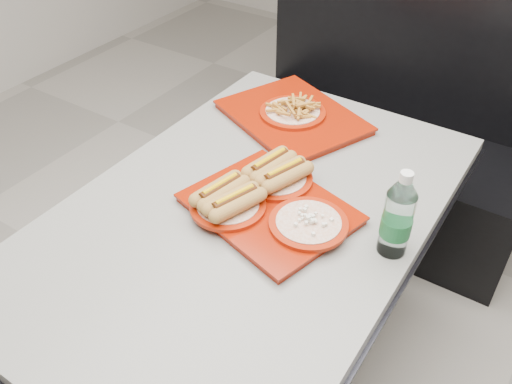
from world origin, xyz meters
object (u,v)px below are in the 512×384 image
Objects in this scene: tray_far at (293,114)px; water_bottle at (397,218)px; diner_table at (249,250)px; tray_near at (266,199)px; booth_bench at (385,134)px.

water_bottle is at bearing -37.53° from tray_far.
tray_far is 2.33× the size of water_bottle.
diner_table is 0.20m from tray_near.
booth_bench reaches higher than tray_far.
booth_bench is at bearing 90.00° from diner_table.
tray_near is 0.36m from water_bottle.
booth_bench is 1.19m from water_bottle.
booth_bench is (0.00, 1.09, -0.18)m from diner_table.
tray_near is (0.04, -1.07, 0.38)m from booth_bench.
tray_near reaches higher than tray_far.
diner_table is at bearing -170.89° from water_bottle.
tray_far is at bearing 142.47° from water_bottle.
diner_table is 2.87× the size of tray_near.
booth_bench is 5.61× the size of water_bottle.
diner_table is at bearing -90.00° from booth_bench.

